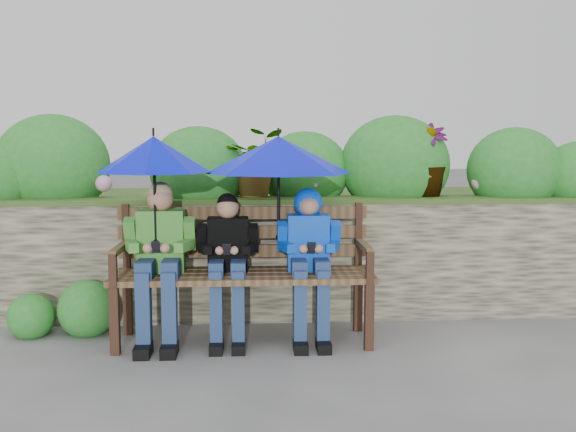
{
  "coord_description": "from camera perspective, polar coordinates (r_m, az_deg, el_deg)",
  "views": [
    {
      "loc": [
        -0.27,
        -4.64,
        1.5
      ],
      "look_at": [
        0.0,
        0.1,
        0.95
      ],
      "focal_mm": 40.0,
      "sensor_mm": 36.0,
      "label": 1
    }
  ],
  "objects": [
    {
      "name": "boy_right",
      "position": [
        4.8,
        1.89,
        -2.96
      ],
      "size": [
        0.47,
        0.57,
        1.15
      ],
      "color": "#002ABA",
      "rests_on": "ground"
    },
    {
      "name": "garden_backdrop",
      "position": [
        6.31,
        -0.85,
        -1.31
      ],
      "size": [
        8.0,
        2.83,
        1.78
      ],
      "color": "#3E3B33",
      "rests_on": "ground"
    },
    {
      "name": "umbrella_left",
      "position": [
        4.76,
        -11.84,
        5.37
      ],
      "size": [
        0.83,
        0.83,
        0.85
      ],
      "color": "#000BDA",
      "rests_on": "ground"
    },
    {
      "name": "park_bench",
      "position": [
        4.88,
        -3.98,
        -4.24
      ],
      "size": [
        1.94,
        0.57,
        1.02
      ],
      "color": "#341F15",
      "rests_on": "ground"
    },
    {
      "name": "boy_middle",
      "position": [
        4.79,
        -5.38,
        -3.68
      ],
      "size": [
        0.45,
        0.52,
        1.12
      ],
      "color": "black",
      "rests_on": "ground"
    },
    {
      "name": "umbrella_right",
      "position": [
        4.77,
        -0.86,
        5.46
      ],
      "size": [
        1.09,
        1.09,
        0.84
      ],
      "color": "#000BDA",
      "rests_on": "ground"
    },
    {
      "name": "ground",
      "position": [
        4.89,
        0.07,
        -11.27
      ],
      "size": [
        60.0,
        60.0,
        0.0
      ],
      "primitive_type": "plane",
      "color": "#555555",
      "rests_on": "ground"
    },
    {
      "name": "boy_left",
      "position": [
        4.82,
        -11.33,
        -3.28
      ],
      "size": [
        0.52,
        0.6,
        1.21
      ],
      "color": "#4D8B3B",
      "rests_on": "ground"
    }
  ]
}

